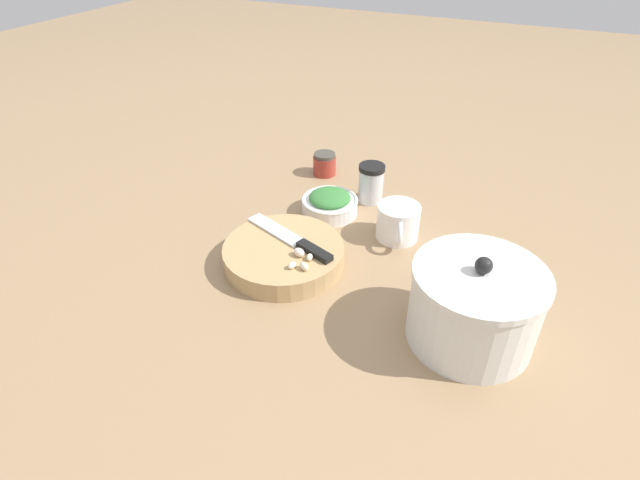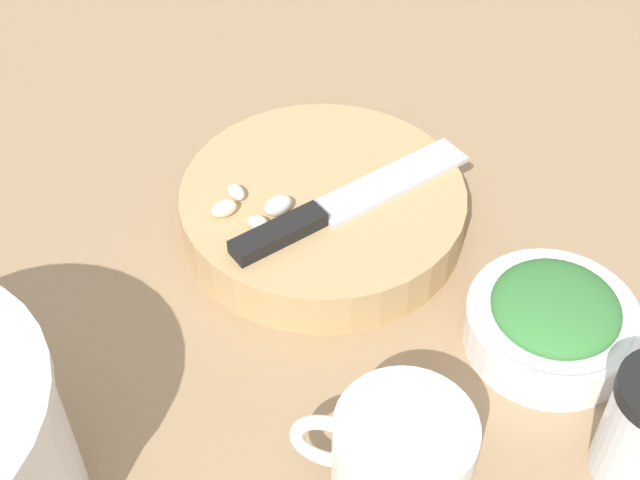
{
  "view_description": "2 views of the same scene",
  "coord_description": "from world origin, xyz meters",
  "px_view_note": "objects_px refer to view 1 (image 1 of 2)",
  "views": [
    {
      "loc": [
        0.78,
        0.31,
        0.64
      ],
      "look_at": [
        0.03,
        -0.04,
        0.06
      ],
      "focal_mm": 28.0,
      "sensor_mm": 36.0,
      "label": 1
    },
    {
      "loc": [
        -0.26,
        0.37,
        0.56
      ],
      "look_at": [
        0.01,
        -0.02,
        0.08
      ],
      "focal_mm": 50.0,
      "sensor_mm": 36.0,
      "label": 2
    }
  ],
  "objects_px": {
    "honey_jar": "(324,164)",
    "garlic_cloves": "(301,259)",
    "spice_jar": "(371,183)",
    "herb_bowl": "(330,203)",
    "coffee_mug": "(398,222)",
    "stock_pot": "(474,306)",
    "cutting_board": "(284,255)",
    "chef_knife": "(294,240)"
  },
  "relations": [
    {
      "from": "honey_jar",
      "to": "garlic_cloves",
      "type": "bearing_deg",
      "value": 18.39
    },
    {
      "from": "spice_jar",
      "to": "herb_bowl",
      "type": "bearing_deg",
      "value": -35.17
    },
    {
      "from": "coffee_mug",
      "to": "garlic_cloves",
      "type": "bearing_deg",
      "value": -30.33
    },
    {
      "from": "garlic_cloves",
      "to": "spice_jar",
      "type": "height_order",
      "value": "spice_jar"
    },
    {
      "from": "spice_jar",
      "to": "coffee_mug",
      "type": "distance_m",
      "value": 0.17
    },
    {
      "from": "honey_jar",
      "to": "spice_jar",
      "type": "bearing_deg",
      "value": 62.8
    },
    {
      "from": "garlic_cloves",
      "to": "stock_pot",
      "type": "height_order",
      "value": "stock_pot"
    },
    {
      "from": "spice_jar",
      "to": "coffee_mug",
      "type": "xyz_separation_m",
      "value": [
        0.13,
        0.11,
        -0.01
      ]
    },
    {
      "from": "cutting_board",
      "to": "spice_jar",
      "type": "distance_m",
      "value": 0.33
    },
    {
      "from": "cutting_board",
      "to": "stock_pot",
      "type": "xyz_separation_m",
      "value": [
        0.05,
        0.39,
        0.05
      ]
    },
    {
      "from": "chef_knife",
      "to": "spice_jar",
      "type": "xyz_separation_m",
      "value": [
        -0.29,
        0.06,
        0.0
      ]
    },
    {
      "from": "herb_bowl",
      "to": "coffee_mug",
      "type": "height_order",
      "value": "coffee_mug"
    },
    {
      "from": "spice_jar",
      "to": "cutting_board",
      "type": "bearing_deg",
      "value": -13.33
    },
    {
      "from": "cutting_board",
      "to": "honey_jar",
      "type": "height_order",
      "value": "honey_jar"
    },
    {
      "from": "chef_knife",
      "to": "coffee_mug",
      "type": "distance_m",
      "value": 0.24
    },
    {
      "from": "cutting_board",
      "to": "honey_jar",
      "type": "bearing_deg",
      "value": -167.64
    },
    {
      "from": "cutting_board",
      "to": "coffee_mug",
      "type": "relative_size",
      "value": 2.05
    },
    {
      "from": "chef_knife",
      "to": "coffee_mug",
      "type": "xyz_separation_m",
      "value": [
        -0.16,
        0.17,
        -0.01
      ]
    },
    {
      "from": "garlic_cloves",
      "to": "honey_jar",
      "type": "height_order",
      "value": "same"
    },
    {
      "from": "chef_knife",
      "to": "garlic_cloves",
      "type": "height_order",
      "value": "garlic_cloves"
    },
    {
      "from": "garlic_cloves",
      "to": "herb_bowl",
      "type": "xyz_separation_m",
      "value": [
        -0.25,
        -0.05,
        -0.02
      ]
    },
    {
      "from": "stock_pot",
      "to": "cutting_board",
      "type": "bearing_deg",
      "value": -97.58
    },
    {
      "from": "chef_knife",
      "to": "herb_bowl",
      "type": "xyz_separation_m",
      "value": [
        -0.2,
        -0.01,
        -0.02
      ]
    },
    {
      "from": "garlic_cloves",
      "to": "stock_pot",
      "type": "bearing_deg",
      "value": 86.47
    },
    {
      "from": "chef_knife",
      "to": "herb_bowl",
      "type": "bearing_deg",
      "value": 21.44
    },
    {
      "from": "herb_bowl",
      "to": "spice_jar",
      "type": "height_order",
      "value": "spice_jar"
    },
    {
      "from": "cutting_board",
      "to": "chef_knife",
      "type": "bearing_deg",
      "value": 153.33
    },
    {
      "from": "spice_jar",
      "to": "coffee_mug",
      "type": "height_order",
      "value": "spice_jar"
    },
    {
      "from": "chef_knife",
      "to": "herb_bowl",
      "type": "height_order",
      "value": "herb_bowl"
    },
    {
      "from": "cutting_board",
      "to": "stock_pot",
      "type": "relative_size",
      "value": 1.13
    },
    {
      "from": "garlic_cloves",
      "to": "coffee_mug",
      "type": "relative_size",
      "value": 0.53
    },
    {
      "from": "coffee_mug",
      "to": "honey_jar",
      "type": "xyz_separation_m",
      "value": [
        -0.21,
        -0.27,
        -0.01
      ]
    },
    {
      "from": "honey_jar",
      "to": "stock_pot",
      "type": "height_order",
      "value": "stock_pot"
    },
    {
      "from": "chef_knife",
      "to": "spice_jar",
      "type": "distance_m",
      "value": 0.3
    },
    {
      "from": "herb_bowl",
      "to": "stock_pot",
      "type": "distance_m",
      "value": 0.47
    },
    {
      "from": "chef_knife",
      "to": "garlic_cloves",
      "type": "xyz_separation_m",
      "value": [
        0.06,
        0.04,
        0.0
      ]
    },
    {
      "from": "herb_bowl",
      "to": "spice_jar",
      "type": "distance_m",
      "value": 0.12
    },
    {
      "from": "coffee_mug",
      "to": "chef_knife",
      "type": "bearing_deg",
      "value": -46.27
    },
    {
      "from": "chef_knife",
      "to": "coffee_mug",
      "type": "height_order",
      "value": "coffee_mug"
    },
    {
      "from": "spice_jar",
      "to": "honey_jar",
      "type": "xyz_separation_m",
      "value": [
        -0.08,
        -0.16,
        -0.02
      ]
    },
    {
      "from": "spice_jar",
      "to": "coffee_mug",
      "type": "relative_size",
      "value": 0.8
    },
    {
      "from": "spice_jar",
      "to": "stock_pot",
      "type": "xyz_separation_m",
      "value": [
        0.37,
        0.31,
        0.02
      ]
    }
  ]
}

